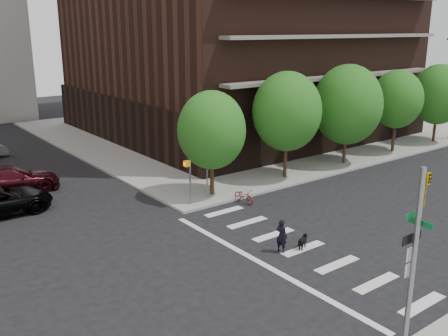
# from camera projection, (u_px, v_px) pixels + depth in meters

# --- Properties ---
(ground) EXTENTS (120.00, 120.00, 0.00)m
(ground) POSITION_uv_depth(u_px,v_px,m) (253.00, 267.00, 21.07)
(ground) COLOR black
(ground) RESTS_ON ground
(sidewalk_ne) EXTENTS (39.00, 33.00, 0.15)m
(sidewalk_ne) POSITION_uv_depth(u_px,v_px,m) (257.00, 126.00, 51.00)
(sidewalk_ne) COLOR gray
(sidewalk_ne) RESTS_ON ground
(crosswalk) EXTENTS (3.85, 13.00, 0.01)m
(crosswalk) POSITION_uv_depth(u_px,v_px,m) (291.00, 253.00, 22.35)
(crosswalk) COLOR silver
(crosswalk) RESTS_ON ground
(tree_a) EXTENTS (4.00, 4.00, 5.90)m
(tree_a) POSITION_uv_depth(u_px,v_px,m) (212.00, 130.00, 28.82)
(tree_a) COLOR #301E11
(tree_a) RESTS_ON sidewalk_ne
(tree_b) EXTENTS (4.50, 4.50, 6.65)m
(tree_b) POSITION_uv_depth(u_px,v_px,m) (287.00, 111.00, 32.18)
(tree_b) COLOR #301E11
(tree_b) RESTS_ON sidewalk_ne
(tree_c) EXTENTS (5.00, 5.00, 6.80)m
(tree_c) POSITION_uv_depth(u_px,v_px,m) (347.00, 105.00, 35.69)
(tree_c) COLOR #301E11
(tree_c) RESTS_ON sidewalk_ne
(tree_d) EXTENTS (4.00, 4.00, 6.20)m
(tree_d) POSITION_uv_depth(u_px,v_px,m) (397.00, 99.00, 39.21)
(tree_d) COLOR #301E11
(tree_d) RESTS_ON sidewalk_ne
(tree_e) EXTENTS (4.50, 4.50, 6.35)m
(tree_e) POSITION_uv_depth(u_px,v_px,m) (438.00, 94.00, 42.73)
(tree_e) COLOR #301E11
(tree_e) RESTS_ON sidewalk_ne
(traffic_signal) EXTENTS (0.90, 0.75, 6.00)m
(traffic_signal) POSITION_uv_depth(u_px,v_px,m) (411.00, 282.00, 14.32)
(traffic_signal) COLOR slate
(traffic_signal) RESTS_ON sidewalk_s
(pedestrian_signal) EXTENTS (2.18, 0.67, 2.60)m
(pedestrian_signal) POSITION_uv_depth(u_px,v_px,m) (194.00, 174.00, 27.99)
(pedestrian_signal) COLOR slate
(pedestrian_signal) RESTS_ON sidewalk_ne
(parked_car_maroon) EXTENTS (2.79, 6.02, 1.70)m
(parked_car_maroon) POSITION_uv_depth(u_px,v_px,m) (9.00, 180.00, 30.23)
(parked_car_maroon) COLOR #370C13
(parked_car_maroon) RESTS_ON ground
(scooter) EXTENTS (0.60, 1.59, 0.83)m
(scooter) POSITION_uv_depth(u_px,v_px,m) (244.00, 196.00, 28.75)
(scooter) COLOR maroon
(scooter) RESTS_ON ground
(dog_walker) EXTENTS (0.63, 0.49, 1.55)m
(dog_walker) POSITION_uv_depth(u_px,v_px,m) (282.00, 236.00, 22.31)
(dog_walker) COLOR black
(dog_walker) RESTS_ON ground
(dog) EXTENTS (0.72, 0.44, 0.61)m
(dog) POSITION_uv_depth(u_px,v_px,m) (303.00, 241.00, 22.74)
(dog) COLOR black
(dog) RESTS_ON ground
(pedestrian_far) EXTENTS (0.96, 0.86, 1.65)m
(pedestrian_far) POSITION_uv_depth(u_px,v_px,m) (395.00, 130.00, 44.27)
(pedestrian_far) COLOR navy
(pedestrian_far) RESTS_ON sidewalk_ne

